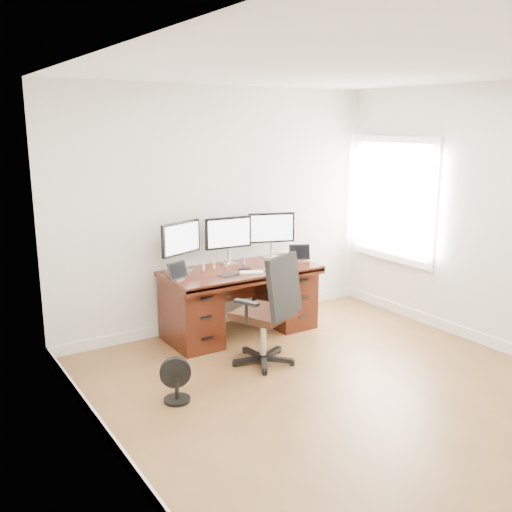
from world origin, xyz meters
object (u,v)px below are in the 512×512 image
floor_fan (177,381)px  keyboard (252,272)px  office_chair (268,329)px  monitor_center (228,234)px  desk (240,298)px

floor_fan → keyboard: bearing=55.9°
office_chair → floor_fan: office_chair is taller
office_chair → keyboard: 0.77m
floor_fan → keyboard: 1.65m
monitor_center → desk: bearing=-84.3°
desk → keyboard: 0.43m
office_chair → monitor_center: 1.34m
desk → monitor_center: size_ratio=3.09×
desk → floor_fan: desk is taller
desk → office_chair: (-0.21, -0.87, -0.04)m
office_chair → keyboard: (0.21, 0.63, 0.39)m
desk → floor_fan: bearing=-139.4°
monitor_center → keyboard: bearing=-84.3°
floor_fan → monitor_center: (1.29, 1.34, 0.90)m
floor_fan → monitor_center: monitor_center is taller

